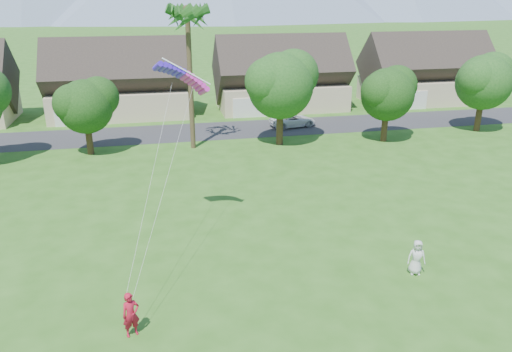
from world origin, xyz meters
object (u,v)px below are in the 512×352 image
object	(u,v)px
parafoil_kite	(183,75)
watcher	(417,257)
parked_car	(293,120)
kite_flyer	(131,315)

from	to	relation	value
parafoil_kite	watcher	bearing A→B (deg)	-39.55
watcher	parked_car	xyz separation A→B (m)	(1.90, 29.54, -0.24)
watcher	parked_car	size ratio (longest dim) A/B	0.38
kite_flyer	parafoil_kite	size ratio (longest dim) A/B	0.64
kite_flyer	parked_car	world-z (taller)	kite_flyer
parked_car	parafoil_kite	world-z (taller)	parafoil_kite
parked_car	kite_flyer	bearing A→B (deg)	143.20
parked_car	parafoil_kite	xyz separation A→B (m)	(-12.61, -22.14, 8.55)
watcher	kite_flyer	bearing A→B (deg)	-157.26
parked_car	watcher	bearing A→B (deg)	166.11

